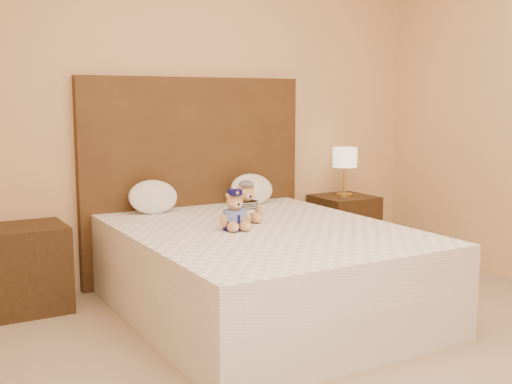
% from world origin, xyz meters
% --- Properties ---
extents(room_walls, '(4.04, 4.52, 2.72)m').
position_xyz_m(room_walls, '(0.00, 0.46, 1.81)').
color(room_walls, '#D9AE76').
rests_on(room_walls, ground).
extents(bed, '(1.60, 2.00, 0.55)m').
position_xyz_m(bed, '(0.00, 1.20, 0.28)').
color(bed, white).
rests_on(bed, ground).
extents(headboard, '(1.75, 0.08, 1.50)m').
position_xyz_m(headboard, '(0.00, 2.21, 0.75)').
color(headboard, '#4E3317').
rests_on(headboard, ground).
extents(nightstand_left, '(0.45, 0.45, 0.55)m').
position_xyz_m(nightstand_left, '(-1.25, 2.00, 0.28)').
color(nightstand_left, '#392512').
rests_on(nightstand_left, ground).
extents(nightstand_right, '(0.45, 0.45, 0.55)m').
position_xyz_m(nightstand_right, '(1.25, 2.00, 0.28)').
color(nightstand_right, '#392512').
rests_on(nightstand_right, ground).
extents(lamp, '(0.20, 0.20, 0.40)m').
position_xyz_m(lamp, '(1.25, 2.00, 0.85)').
color(lamp, gold).
rests_on(lamp, nightstand_right).
extents(teddy_police, '(0.23, 0.22, 0.24)m').
position_xyz_m(teddy_police, '(-0.18, 1.23, 0.67)').
color(teddy_police, '#B07644').
rests_on(teddy_police, bed).
extents(teddy_prisoner, '(0.24, 0.23, 0.25)m').
position_xyz_m(teddy_prisoner, '(0.01, 1.42, 0.68)').
color(teddy_prisoner, '#B07644').
rests_on(teddy_prisoner, bed).
extents(pillow_left, '(0.36, 0.23, 0.25)m').
position_xyz_m(pillow_left, '(-0.40, 2.03, 0.68)').
color(pillow_left, white).
rests_on(pillow_left, bed).
extents(pillow_right, '(0.35, 0.23, 0.25)m').
position_xyz_m(pillow_right, '(0.39, 2.03, 0.67)').
color(pillow_right, white).
rests_on(pillow_right, bed).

